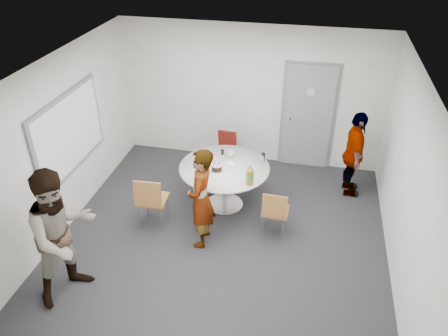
% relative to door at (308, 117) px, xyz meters
% --- Properties ---
extents(floor, '(5.00, 5.00, 0.00)m').
position_rel_door_xyz_m(floor, '(-1.10, -2.48, -1.03)').
color(floor, '#242428').
rests_on(floor, ground).
extents(ceiling, '(5.00, 5.00, 0.00)m').
position_rel_door_xyz_m(ceiling, '(-1.10, -2.48, 1.67)').
color(ceiling, silver).
rests_on(ceiling, wall_back).
extents(wall_back, '(5.00, 0.00, 5.00)m').
position_rel_door_xyz_m(wall_back, '(-1.10, 0.02, 0.32)').
color(wall_back, beige).
rests_on(wall_back, floor).
extents(wall_left, '(0.00, 5.00, 5.00)m').
position_rel_door_xyz_m(wall_left, '(-3.60, -2.48, 0.32)').
color(wall_left, beige).
rests_on(wall_left, floor).
extents(wall_right, '(0.00, 5.00, 5.00)m').
position_rel_door_xyz_m(wall_right, '(1.40, -2.48, 0.32)').
color(wall_right, beige).
rests_on(wall_right, floor).
extents(wall_front, '(5.00, 0.00, 5.00)m').
position_rel_door_xyz_m(wall_front, '(-1.10, -4.98, 0.32)').
color(wall_front, beige).
rests_on(wall_front, floor).
extents(door, '(1.02, 0.17, 2.12)m').
position_rel_door_xyz_m(door, '(0.00, 0.00, 0.00)').
color(door, slate).
rests_on(door, wall_back).
extents(whiteboard, '(0.04, 1.90, 1.25)m').
position_rel_door_xyz_m(whiteboard, '(-3.56, -2.28, 0.42)').
color(whiteboard, slate).
rests_on(whiteboard, wall_left).
extents(table, '(1.49, 1.49, 1.12)m').
position_rel_door_xyz_m(table, '(-1.22, -1.69, -0.35)').
color(table, silver).
rests_on(table, floor).
extents(chair_near_left, '(0.47, 0.50, 0.93)m').
position_rel_door_xyz_m(chair_near_left, '(-2.24, -2.50, -0.46)').
color(chair_near_left, brown).
rests_on(chair_near_left, floor).
extents(chair_near_right, '(0.40, 0.44, 0.83)m').
position_rel_door_xyz_m(chair_near_right, '(-0.32, -2.30, -0.53)').
color(chair_near_right, brown).
rests_on(chair_near_right, floor).
extents(chair_far, '(0.40, 0.43, 0.79)m').
position_rel_door_xyz_m(chair_far, '(-1.47, -0.51, -0.55)').
color(chair_far, maroon).
rests_on(chair_far, floor).
extents(person_main, '(0.42, 0.61, 1.61)m').
position_rel_door_xyz_m(person_main, '(-1.38, -2.66, -0.22)').
color(person_main, '#A5C6EA').
rests_on(person_main, floor).
extents(person_left, '(1.08, 1.16, 1.90)m').
position_rel_door_xyz_m(person_left, '(-2.82, -3.97, -0.08)').
color(person_left, white).
rests_on(person_left, floor).
extents(person_right, '(0.45, 0.94, 1.57)m').
position_rel_door_xyz_m(person_right, '(0.85, -0.83, -0.24)').
color(person_right, black).
rests_on(person_right, floor).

